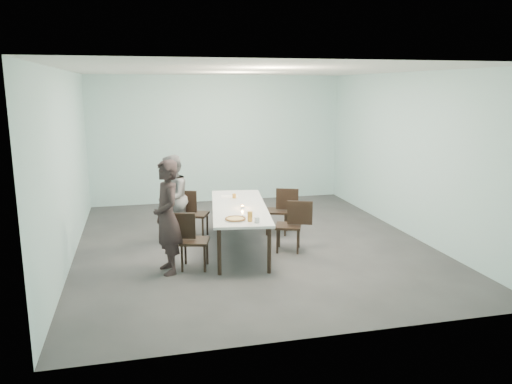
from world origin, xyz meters
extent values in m
plane|color=#333335|center=(0.00, 0.00, 0.00)|extent=(7.00, 7.00, 0.00)
cube|color=#ADD8D9|center=(0.00, 3.50, 1.50)|extent=(6.00, 0.02, 3.00)
cube|color=#ADD8D9|center=(0.00, -3.50, 1.50)|extent=(6.00, 0.02, 3.00)
cube|color=#ADD8D9|center=(-3.00, 0.00, 1.50)|extent=(0.02, 7.00, 3.00)
cube|color=#ADD8D9|center=(3.00, 0.00, 1.50)|extent=(0.02, 7.00, 3.00)
cube|color=white|center=(0.00, 0.00, 3.00)|extent=(6.00, 7.00, 0.02)
cube|color=white|center=(-0.27, -0.22, 0.73)|extent=(1.27, 2.70, 0.04)
cylinder|color=black|center=(-0.81, -1.37, 0.35)|extent=(0.06, 0.06, 0.71)
cylinder|color=black|center=(-0.46, 1.04, 0.35)|extent=(0.06, 0.06, 0.71)
cylinder|color=black|center=(-0.08, -1.48, 0.35)|extent=(0.06, 0.06, 0.71)
cylinder|color=black|center=(0.28, 0.93, 0.35)|extent=(0.06, 0.06, 0.71)
cube|color=black|center=(-1.13, -1.01, 0.43)|extent=(0.51, 0.51, 0.04)
cube|color=black|center=(-1.31, -0.96, 0.67)|extent=(0.42, 0.14, 0.40)
cylinder|color=black|center=(-1.33, -1.13, 0.21)|extent=(0.04, 0.04, 0.41)
cylinder|color=black|center=(-1.25, -0.80, 0.21)|extent=(0.04, 0.04, 0.41)
cylinder|color=black|center=(-1.00, -1.21, 0.21)|extent=(0.04, 0.04, 0.41)
cylinder|color=black|center=(-0.92, -0.88, 0.21)|extent=(0.04, 0.04, 0.41)
cube|color=black|center=(-0.91, 0.61, 0.43)|extent=(0.55, 0.55, 0.04)
cube|color=black|center=(-1.09, 0.68, 0.67)|extent=(0.40, 0.19, 0.40)
cylinder|color=black|center=(-1.13, 0.51, 0.21)|extent=(0.04, 0.04, 0.41)
cylinder|color=black|center=(-1.01, 0.83, 0.21)|extent=(0.04, 0.04, 0.41)
cylinder|color=black|center=(-0.82, 0.39, 0.21)|extent=(0.04, 0.04, 0.41)
cylinder|color=black|center=(-0.69, 0.70, 0.21)|extent=(0.04, 0.04, 0.41)
cube|color=black|center=(0.51, -0.54, 0.43)|extent=(0.54, 0.54, 0.04)
cube|color=black|center=(0.69, -0.61, 0.67)|extent=(0.41, 0.19, 0.40)
cylinder|color=black|center=(0.73, -0.45, 0.21)|extent=(0.04, 0.04, 0.41)
cylinder|color=black|center=(0.61, -0.76, 0.21)|extent=(0.04, 0.04, 0.41)
cylinder|color=black|center=(0.41, -0.32, 0.21)|extent=(0.04, 0.04, 0.41)
cylinder|color=black|center=(0.29, -0.64, 0.21)|extent=(0.04, 0.04, 0.41)
cube|color=black|center=(0.61, 0.49, 0.43)|extent=(0.55, 0.55, 0.04)
cube|color=black|center=(0.79, 0.42, 0.67)|extent=(0.40, 0.19, 0.40)
cylinder|color=black|center=(0.83, 0.59, 0.21)|extent=(0.04, 0.04, 0.41)
cylinder|color=black|center=(0.70, 0.27, 0.21)|extent=(0.04, 0.04, 0.41)
cylinder|color=black|center=(0.51, 0.71, 0.21)|extent=(0.04, 0.04, 0.41)
cylinder|color=black|center=(0.39, 0.40, 0.21)|extent=(0.04, 0.04, 0.41)
imported|color=black|center=(-1.53, -1.08, 0.85)|extent=(0.53, 0.69, 1.70)
imported|color=slate|center=(-1.34, 0.59, 0.77)|extent=(0.81, 0.91, 1.54)
cylinder|color=white|center=(-0.51, -1.12, 0.76)|extent=(0.34, 0.34, 0.01)
cylinder|color=#ECC586|center=(-0.51, -1.12, 0.77)|extent=(0.30, 0.30, 0.01)
torus|color=brown|center=(-0.51, -1.12, 0.77)|extent=(0.32, 0.32, 0.03)
cylinder|color=white|center=(-0.26, -0.87, 0.76)|extent=(0.18, 0.18, 0.01)
cylinder|color=orange|center=(-0.31, -1.23, 0.82)|extent=(0.08, 0.08, 0.15)
cylinder|color=silver|center=(-0.23, -1.34, 0.80)|extent=(0.08, 0.08, 0.09)
cylinder|color=silver|center=(-0.25, -0.41, 0.77)|extent=(0.06, 0.06, 0.03)
cylinder|color=orange|center=(-0.25, -0.41, 0.79)|extent=(0.04, 0.04, 0.01)
cylinder|color=orange|center=(-0.23, 0.39, 0.79)|extent=(0.07, 0.07, 0.08)
cube|color=silver|center=(-0.29, 0.53, 0.75)|extent=(0.33, 0.26, 0.01)
camera|label=1|loc=(-1.92, -8.29, 2.73)|focal=35.00mm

